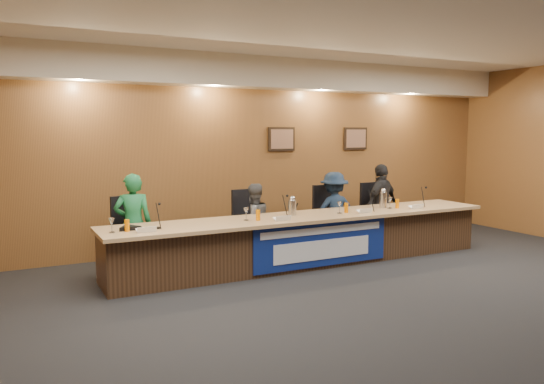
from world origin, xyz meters
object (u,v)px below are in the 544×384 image
(carafe_right, at_px, (383,200))
(office_chair_a, at_px, (132,239))
(dais_body, at_px, (307,241))
(office_chair_b, at_px, (251,228))
(panelist_d, at_px, (382,204))
(office_chair_d, at_px, (378,217))
(panelist_c, at_px, (334,211))
(office_chair_c, at_px, (330,221))
(panelist_b, at_px, (253,222))
(speakerphone, at_px, (129,228))
(banner, at_px, (323,244))
(panelist_a, at_px, (133,224))
(carafe_mid, at_px, (292,208))

(carafe_right, bearing_deg, office_chair_a, 170.63)
(carafe_right, bearing_deg, dais_body, -178.28)
(office_chair_b, bearing_deg, panelist_d, -6.10)
(office_chair_d, bearing_deg, carafe_right, -127.95)
(office_chair_a, bearing_deg, dais_body, -25.19)
(carafe_right, bearing_deg, panelist_c, 137.17)
(panelist_c, relative_size, office_chair_c, 2.74)
(dais_body, distance_m, panelist_d, 1.99)
(dais_body, relative_size, office_chair_a, 12.50)
(panelist_b, height_order, speakerphone, panelist_b)
(banner, relative_size, panelist_d, 1.55)
(panelist_c, xyz_separation_m, speakerphone, (-3.51, -0.62, 0.12))
(office_chair_c, height_order, carafe_right, carafe_right)
(dais_body, distance_m, office_chair_d, 2.00)
(dais_body, height_order, panelist_a, panelist_a)
(panelist_a, relative_size, carafe_right, 5.54)
(office_chair_c, xyz_separation_m, office_chair_d, (1.00, 0.00, 0.00))
(panelist_a, relative_size, office_chair_d, 2.95)
(panelist_a, xyz_separation_m, speakerphone, (-0.19, -0.62, 0.07))
(panelist_c, height_order, office_chair_a, panelist_c)
(carafe_mid, height_order, speakerphone, carafe_mid)
(office_chair_c, bearing_deg, banner, -128.93)
(panelist_b, relative_size, carafe_mid, 5.33)
(panelist_b, xyz_separation_m, office_chair_d, (2.49, 0.10, -0.12))
(office_chair_d, bearing_deg, office_chair_b, 174.66)
(panelist_b, relative_size, panelist_d, 0.84)
(dais_body, bearing_deg, office_chair_a, 164.31)
(office_chair_c, bearing_deg, panelist_a, -179.07)
(dais_body, xyz_separation_m, panelist_a, (-2.46, 0.59, 0.36))
(dais_body, xyz_separation_m, speakerphone, (-2.64, -0.03, 0.43))
(dais_body, xyz_separation_m, panelist_d, (1.87, 0.59, 0.36))
(panelist_c, bearing_deg, office_chair_b, 4.67)
(office_chair_a, distance_m, office_chair_d, 4.33)
(dais_body, bearing_deg, carafe_mid, 166.91)
(office_chair_b, xyz_separation_m, carafe_right, (2.07, -0.65, 0.40))
(office_chair_c, bearing_deg, panelist_d, -6.49)
(panelist_c, distance_m, speakerphone, 3.57)
(panelist_c, relative_size, speakerphone, 4.11)
(carafe_mid, bearing_deg, panelist_c, 25.84)
(panelist_c, xyz_separation_m, office_chair_a, (-3.32, 0.10, -0.18))
(office_chair_b, xyz_separation_m, carafe_mid, (0.38, -0.63, 0.38))
(office_chair_c, bearing_deg, panelist_b, -176.94)
(panelist_b, relative_size, office_chair_d, 2.48)
(panelist_b, bearing_deg, office_chair_c, 178.70)
(office_chair_a, bearing_deg, panelist_b, -12.61)
(carafe_mid, bearing_deg, speakerphone, -177.99)
(banner, relative_size, office_chair_b, 4.58)
(panelist_d, relative_size, office_chair_a, 2.96)
(dais_body, height_order, panelist_b, panelist_b)
(panelist_b, bearing_deg, office_chair_a, -8.27)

